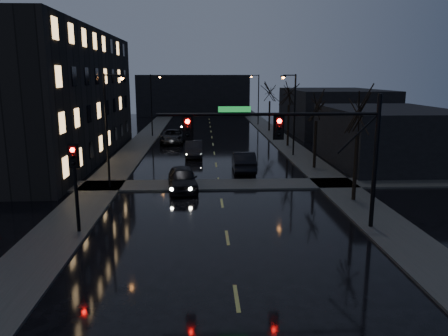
{
  "coord_description": "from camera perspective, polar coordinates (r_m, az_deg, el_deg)",
  "views": [
    {
      "loc": [
        -1.15,
        -12.37,
        7.86
      ],
      "look_at": [
        -0.09,
        9.57,
        3.2
      ],
      "focal_mm": 35.0,
      "sensor_mm": 36.0,
      "label": 1
    }
  ],
  "objects": [
    {
      "name": "streetlight_r_far",
      "position": [
        70.98,
        4.35,
        9.45
      ],
      "size": [
        1.53,
        0.28,
        8.0
      ],
      "color": "black",
      "rests_on": "ground"
    },
    {
      "name": "sidewalk_cross",
      "position": [
        31.86,
        -0.62,
        -2.19
      ],
      "size": [
        40.0,
        3.0,
        0.12
      ],
      "primitive_type": "cube",
      "color": "#2D2D2B",
      "rests_on": "ground"
    },
    {
      "name": "tree_far",
      "position": [
        63.12,
        6.02,
        10.28
      ],
      "size": [
        3.43,
        3.43,
        7.88
      ],
      "color": "black",
      "rests_on": "ground"
    },
    {
      "name": "sidewalk_right",
      "position": [
        48.97,
        8.64,
        2.68
      ],
      "size": [
        3.0,
        140.0,
        0.12
      ],
      "primitive_type": "cube",
      "color": "#2D2D2B",
      "rests_on": "ground"
    },
    {
      "name": "sidewalk_left",
      "position": [
        48.57,
        -11.45,
        2.5
      ],
      "size": [
        3.0,
        140.0,
        0.12
      ],
      "primitive_type": "cube",
      "color": "#2D2D2B",
      "rests_on": "ground"
    },
    {
      "name": "signal_pole_left",
      "position": [
        22.81,
        -18.87,
        -0.95
      ],
      "size": [
        0.35,
        0.41,
        4.53
      ],
      "color": "black",
      "rests_on": "ground"
    },
    {
      "name": "oncoming_car_d",
      "position": [
        65.35,
        -4.91,
        5.66
      ],
      "size": [
        2.22,
        5.04,
        1.44
      ],
      "primitive_type": "imported",
      "rotation": [
        0.0,
        0.0,
        0.04
      ],
      "color": "black",
      "rests_on": "ground"
    },
    {
      "name": "commercial_right_far",
      "position": [
        63.23,
        14.03,
        7.22
      ],
      "size": [
        12.0,
        18.0,
        6.0
      ],
      "primitive_type": "cube",
      "color": "black",
      "rests_on": "ground"
    },
    {
      "name": "far_block",
      "position": [
        90.47,
        -4.0,
        9.5
      ],
      "size": [
        22.0,
        10.0,
        8.0
      ],
      "primitive_type": "cube",
      "color": "black",
      "rests_on": "ground"
    },
    {
      "name": "streetlight_l_far",
      "position": [
        57.81,
        -9.27,
        8.76
      ],
      "size": [
        1.53,
        0.28,
        8.0
      ],
      "color": "black",
      "rests_on": "ground"
    },
    {
      "name": "apartment_block",
      "position": [
        45.1,
        -22.95,
        8.68
      ],
      "size": [
        12.0,
        30.0,
        12.0
      ],
      "primitive_type": "cube",
      "color": "black",
      "rests_on": "ground"
    },
    {
      "name": "streetlight_l_near",
      "position": [
        31.2,
        -14.74,
        5.91
      ],
      "size": [
        1.53,
        0.28,
        8.0
      ],
      "color": "black",
      "rests_on": "ground"
    },
    {
      "name": "oncoming_car_c",
      "position": [
        52.18,
        -6.7,
        4.13
      ],
      "size": [
        2.82,
        5.89,
        1.62
      ],
      "primitive_type": "imported",
      "rotation": [
        0.0,
        0.0,
        -0.02
      ],
      "color": "black",
      "rests_on": "ground"
    },
    {
      "name": "oncoming_car_b",
      "position": [
        43.15,
        -3.95,
        2.52
      ],
      "size": [
        1.73,
        4.81,
        1.58
      ],
      "primitive_type": "imported",
      "rotation": [
        0.0,
        0.0,
        0.01
      ],
      "color": "black",
      "rests_on": "ground"
    },
    {
      "name": "tree_near",
      "position": [
        28.1,
        17.28,
        8.09
      ],
      "size": [
        3.52,
        3.52,
        8.08
      ],
      "color": "black",
      "rests_on": "ground"
    },
    {
      "name": "streetlight_r_mid",
      "position": [
        43.37,
        8.93,
        7.75
      ],
      "size": [
        1.53,
        0.28,
        8.0
      ],
      "color": "black",
      "rests_on": "ground"
    },
    {
      "name": "oncoming_car_a",
      "position": [
        30.56,
        -5.45,
        -1.39
      ],
      "size": [
        2.42,
        5.01,
        1.65
      ],
      "primitive_type": "imported",
      "rotation": [
        0.0,
        0.0,
        0.1
      ],
      "color": "black",
      "rests_on": "ground"
    },
    {
      "name": "tree_mid_b",
      "position": [
        49.32,
        8.53,
        10.39
      ],
      "size": [
        3.74,
        3.74,
        8.59
      ],
      "color": "black",
      "rests_on": "ground"
    },
    {
      "name": "commercial_right_near",
      "position": [
        42.17,
        20.56,
        3.91
      ],
      "size": [
        10.0,
        14.0,
        5.0
      ],
      "primitive_type": "cube",
      "color": "black",
      "rests_on": "ground"
    },
    {
      "name": "ground",
      "position": [
        14.7,
        2.29,
        -20.35
      ],
      "size": [
        160.0,
        160.0,
        0.0
      ],
      "primitive_type": "plane",
      "color": "black",
      "rests_on": "ground"
    },
    {
      "name": "lead_car",
      "position": [
        36.5,
        2.58,
        0.88
      ],
      "size": [
        1.86,
        5.13,
        1.68
      ],
      "primitive_type": "imported",
      "rotation": [
        0.0,
        0.0,
        3.13
      ],
      "color": "black",
      "rests_on": "ground"
    },
    {
      "name": "signal_mast",
      "position": [
        22.15,
        10.32,
        4.02
      ],
      "size": [
        11.11,
        0.41,
        7.0
      ],
      "color": "black",
      "rests_on": "ground"
    },
    {
      "name": "tree_mid_a",
      "position": [
        37.66,
        12.06,
        8.62
      ],
      "size": [
        3.3,
        3.3,
        7.58
      ],
      "color": "black",
      "rests_on": "ground"
    }
  ]
}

